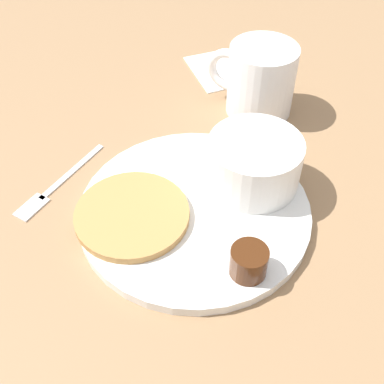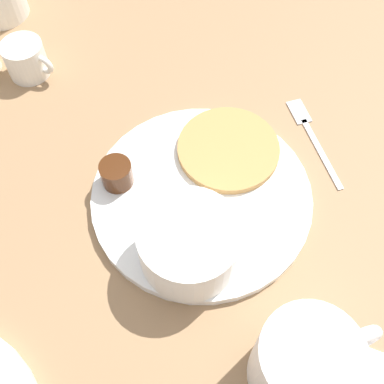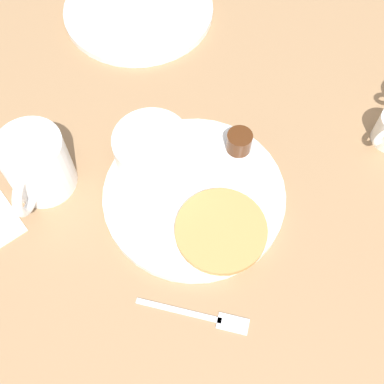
# 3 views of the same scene
# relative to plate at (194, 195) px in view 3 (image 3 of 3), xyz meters

# --- Properties ---
(ground_plane) EXTENTS (4.00, 4.00, 0.00)m
(ground_plane) POSITION_rel_plate_xyz_m (0.00, 0.00, -0.01)
(ground_plane) COLOR #93704C
(plate) EXTENTS (0.25, 0.25, 0.01)m
(plate) POSITION_rel_plate_xyz_m (0.00, 0.00, 0.00)
(plate) COLOR white
(plate) RESTS_ON ground_plane
(pancake_stack) EXTENTS (0.12, 0.12, 0.01)m
(pancake_stack) POSITION_rel_plate_xyz_m (0.00, -0.07, 0.01)
(pancake_stack) COLOR #B78447
(pancake_stack) RESTS_ON plate
(bowl) EXTENTS (0.10, 0.10, 0.06)m
(bowl) POSITION_rel_plate_xyz_m (-0.02, 0.07, 0.04)
(bowl) COLOR white
(bowl) RESTS_ON plate
(syrup_cup) EXTENTS (0.04, 0.04, 0.03)m
(syrup_cup) POSITION_rel_plate_xyz_m (0.09, 0.03, 0.02)
(syrup_cup) COLOR #47230F
(syrup_cup) RESTS_ON plate
(butter_ramekin) EXTENTS (0.05, 0.05, 0.04)m
(butter_ramekin) POSITION_rel_plate_xyz_m (-0.01, 0.09, 0.02)
(butter_ramekin) COLOR white
(butter_ramekin) RESTS_ON plate
(coffee_mug) EXTENTS (0.10, 0.11, 0.09)m
(coffee_mug) POSITION_rel_plate_xyz_m (-0.17, 0.13, 0.04)
(coffee_mug) COLOR white
(coffee_mug) RESTS_ON ground_plane
(fork) EXTENTS (0.11, 0.11, 0.00)m
(fork) POSITION_rel_plate_xyz_m (-0.07, -0.15, -0.00)
(fork) COLOR silver
(fork) RESTS_ON ground_plane
(far_plate) EXTENTS (0.26, 0.26, 0.01)m
(far_plate) POSITION_rel_plate_xyz_m (0.11, 0.36, 0.00)
(far_plate) COLOR white
(far_plate) RESTS_ON ground_plane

